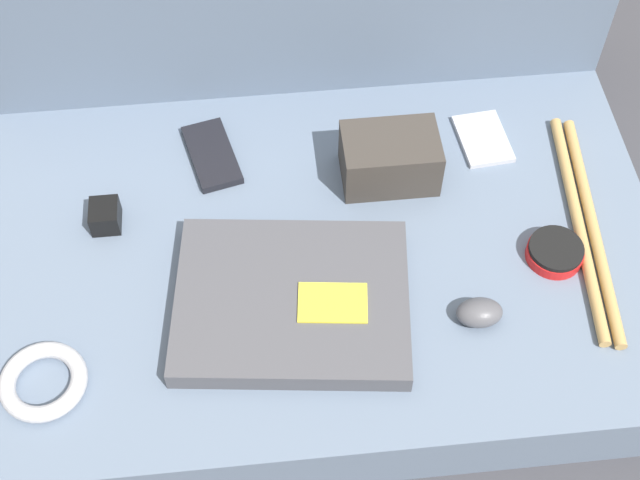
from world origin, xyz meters
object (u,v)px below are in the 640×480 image
object	(u,v)px
camera_pouch	(390,158)
phone_silver	(483,139)
laptop	(292,301)
computer_mouse	(479,313)
charger_brick	(105,216)
speaker_puck	(555,252)
phone_black	(212,155)

from	to	relation	value
camera_pouch	phone_silver	bearing A→B (deg)	19.17
laptop	computer_mouse	distance (m)	0.25
camera_pouch	charger_brick	world-z (taller)	camera_pouch
phone_silver	charger_brick	distance (m)	0.57
charger_brick	laptop	bearing A→B (deg)	-33.43
laptop	charger_brick	bearing A→B (deg)	153.27
computer_mouse	camera_pouch	world-z (taller)	camera_pouch
speaker_puck	phone_black	distance (m)	0.52
speaker_puck	camera_pouch	distance (m)	0.27
charger_brick	camera_pouch	bearing A→B (deg)	6.46
speaker_puck	charger_brick	distance (m)	0.63
phone_black	computer_mouse	bearing A→B (deg)	-56.53
phone_black	charger_brick	xyz separation A→B (m)	(-0.15, -0.11, 0.01)
laptop	computer_mouse	xyz separation A→B (m)	(0.24, -0.04, 0.00)
laptop	camera_pouch	world-z (taller)	camera_pouch
laptop	phone_silver	size ratio (longest dim) A/B	3.07
speaker_puck	phone_black	xyz separation A→B (m)	(-0.47, 0.23, -0.01)
computer_mouse	camera_pouch	distance (m)	0.27
computer_mouse	charger_brick	size ratio (longest dim) A/B	1.33
camera_pouch	phone_black	bearing A→B (deg)	166.55
phone_silver	laptop	bearing A→B (deg)	-145.19
phone_silver	charger_brick	bearing A→B (deg)	-175.37
phone_silver	camera_pouch	size ratio (longest dim) A/B	0.78
computer_mouse	charger_brick	xyz separation A→B (m)	(-0.49, 0.21, 0.00)
phone_silver	phone_black	distance (m)	0.41
speaker_puck	computer_mouse	bearing A→B (deg)	-145.03
laptop	speaker_puck	distance (m)	0.37
computer_mouse	phone_black	xyz separation A→B (m)	(-0.34, 0.32, -0.01)
computer_mouse	charger_brick	distance (m)	0.54
laptop	speaker_puck	world-z (taller)	laptop
camera_pouch	speaker_puck	bearing A→B (deg)	-39.09
phone_silver	charger_brick	size ratio (longest dim) A/B	2.31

